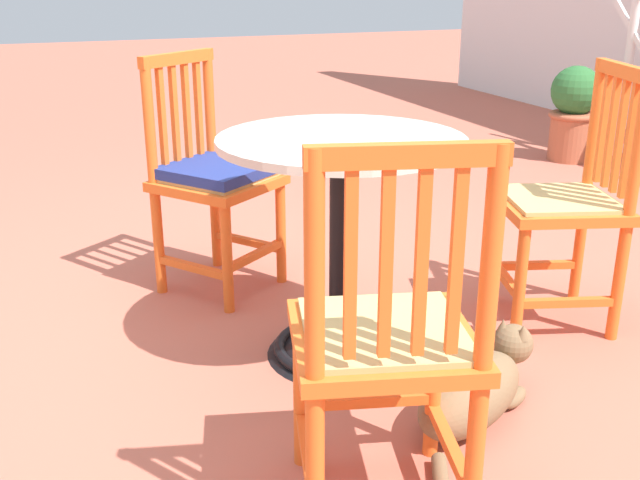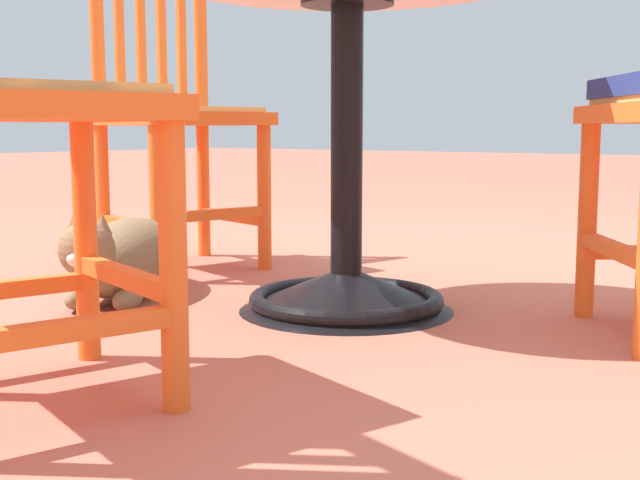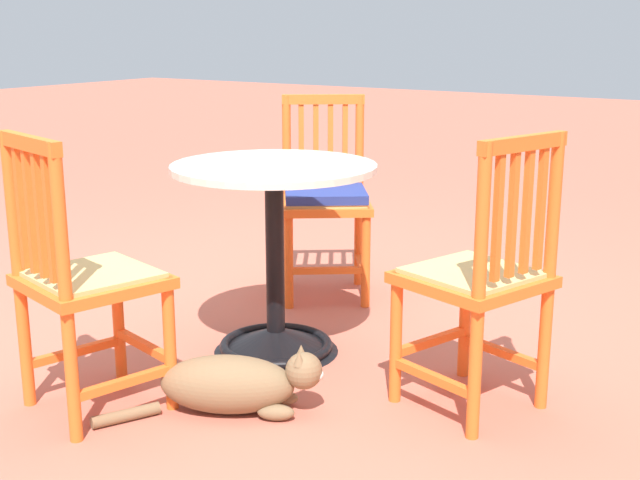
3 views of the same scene
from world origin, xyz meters
The scene contains 7 objects.
ground_plane centered at (0.00, 0.00, 0.00)m, with size 24.00×24.00×0.00m, color #BC604C.
cafe_table centered at (0.11, 0.22, 0.28)m, with size 0.76×0.76×0.73m.
orange_chair_at_corner centered at (-0.60, -0.01, 0.45)m, with size 0.56×0.56×0.91m.
orange_chair_near_fence centered at (0.85, 0.01, 0.43)m, with size 0.49×0.49×0.91m.
orange_chair_facing_out centered at (0.15, 1.06, 0.43)m, with size 0.50×0.50×0.91m.
tabby_cat centered at (0.61, 0.43, 0.10)m, with size 0.54×0.58×0.23m.
terracotta_planter centered at (-1.79, 2.70, 0.33)m, with size 0.32×0.32×0.62m.
Camera 1 is at (2.15, -0.66, 1.21)m, focal length 42.16 mm.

